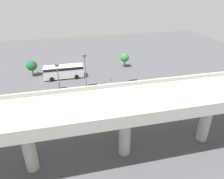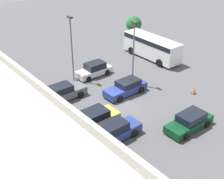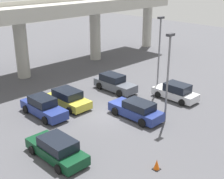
{
  "view_description": "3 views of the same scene",
  "coord_description": "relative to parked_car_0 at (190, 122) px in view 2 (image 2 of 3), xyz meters",
  "views": [
    {
      "loc": [
        6.56,
        34.79,
        20.12
      ],
      "look_at": [
        -1.61,
        1.15,
        2.2
      ],
      "focal_mm": 35.0,
      "sensor_mm": 36.0,
      "label": 1
    },
    {
      "loc": [
        -20.6,
        17.77,
        16.75
      ],
      "look_at": [
        0.58,
        0.59,
        1.6
      ],
      "focal_mm": 50.0,
      "sensor_mm": 36.0,
      "label": 2
    },
    {
      "loc": [
        -17.05,
        -17.26,
        11.73
      ],
      "look_at": [
        1.68,
        1.61,
        1.49
      ],
      "focal_mm": 50.0,
      "sensor_mm": 36.0,
      "label": 3
    }
  ],
  "objects": [
    {
      "name": "parked_car_4",
      "position": [
        11.55,
        6.12,
        0.08
      ],
      "size": [
        2.0,
        4.75,
        1.67
      ],
      "rotation": [
        0.0,
        0.0,
        -1.57
      ],
      "color": "#515660",
      "rests_on": "ground_plane"
    },
    {
      "name": "tree_front_centre",
      "position": [
        20.38,
        -11.87,
        1.74
      ],
      "size": [
        2.36,
        2.36,
        3.64
      ],
      "color": "brown",
      "rests_on": "ground_plane"
    },
    {
      "name": "ground_plane",
      "position": [
        7.14,
        2.1,
        -0.7
      ],
      "size": [
        95.98,
        95.98,
        0.0
      ],
      "primitive_type": "plane",
      "color": "#4C4C51"
    },
    {
      "name": "parked_car_0",
      "position": [
        0.0,
        0.0,
        0.0
      ],
      "size": [
        2.09,
        4.83,
        1.5
      ],
      "rotation": [
        0.0,
        0.0,
        1.57
      ],
      "color": "#0C381E",
      "rests_on": "ground_plane"
    },
    {
      "name": "parked_car_3",
      "position": [
        8.3,
        0.28,
        0.03
      ],
      "size": [
        2.04,
        4.86,
        1.55
      ],
      "rotation": [
        0.0,
        0.0,
        1.57
      ],
      "color": "navy",
      "rests_on": "ground_plane"
    },
    {
      "name": "parked_car_5",
      "position": [
        14.05,
        0.29,
        0.04
      ],
      "size": [
        1.97,
        4.42,
        1.61
      ],
      "rotation": [
        0.0,
        0.0,
        1.57
      ],
      "color": "silver",
      "rests_on": "ground_plane"
    },
    {
      "name": "parked_car_1",
      "position": [
        3.03,
        6.22,
        0.06
      ],
      "size": [
        1.97,
        4.88,
        1.66
      ],
      "rotation": [
        0.0,
        0.0,
        -1.57
      ],
      "color": "navy",
      "rests_on": "ground_plane"
    },
    {
      "name": "shuttle_bus",
      "position": [
        13.54,
        -8.83,
        1.01
      ],
      "size": [
        8.58,
        2.71,
        2.86
      ],
      "rotation": [
        0.0,
        0.0,
        3.14
      ],
      "color": "white",
      "rests_on": "ground_plane"
    },
    {
      "name": "lamp_post_mid_lot",
      "position": [
        14.55,
        2.89,
        3.76
      ],
      "size": [
        0.7,
        0.35,
        7.57
      ],
      "color": "slate",
      "rests_on": "ground_plane"
    },
    {
      "name": "traffic_cone",
      "position": [
        3.67,
        -5.43,
        -0.37
      ],
      "size": [
        0.44,
        0.44,
        0.7
      ],
      "color": "black",
      "rests_on": "ground_plane"
    },
    {
      "name": "lamp_post_near_aisle",
      "position": [
        9.53,
        -1.78,
        3.61
      ],
      "size": [
        0.7,
        0.35,
        7.29
      ],
      "color": "slate",
      "rests_on": "ground_plane"
    },
    {
      "name": "parked_car_2",
      "position": [
        5.74,
        6.3,
        0.03
      ],
      "size": [
        2.18,
        4.47,
        1.54
      ],
      "rotation": [
        0.0,
        0.0,
        -1.57
      ],
      "color": "gold",
      "rests_on": "ground_plane"
    }
  ]
}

